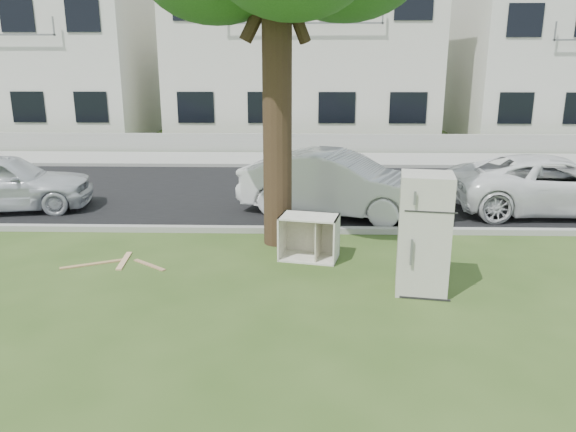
{
  "coord_description": "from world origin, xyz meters",
  "views": [
    {
      "loc": [
        0.08,
        -8.62,
        3.51
      ],
      "look_at": [
        -0.17,
        0.6,
        0.88
      ],
      "focal_mm": 35.0,
      "sensor_mm": 36.0,
      "label": 1
    }
  ],
  "objects_px": {
    "fridge": "(424,234)",
    "car_right": "(555,185)",
    "car_left": "(2,182)",
    "car_center": "(337,184)",
    "cabinet": "(309,237)"
  },
  "relations": [
    {
      "from": "fridge",
      "to": "car_right",
      "type": "xyz_separation_m",
      "value": [
        3.98,
        4.67,
        -0.26
      ]
    },
    {
      "from": "fridge",
      "to": "car_right",
      "type": "bearing_deg",
      "value": 58.7
    },
    {
      "from": "cabinet",
      "to": "car_center",
      "type": "bearing_deg",
      "value": 89.75
    },
    {
      "from": "car_right",
      "to": "car_left",
      "type": "bearing_deg",
      "value": 90.35
    },
    {
      "from": "car_center",
      "to": "car_left",
      "type": "bearing_deg",
      "value": 109.26
    },
    {
      "from": "fridge",
      "to": "car_center",
      "type": "xyz_separation_m",
      "value": [
        -1.07,
        4.33,
        -0.2
      ]
    },
    {
      "from": "car_right",
      "to": "car_left",
      "type": "relative_size",
      "value": 1.18
    },
    {
      "from": "cabinet",
      "to": "car_left",
      "type": "bearing_deg",
      "value": 168.92
    },
    {
      "from": "cabinet",
      "to": "car_right",
      "type": "bearing_deg",
      "value": 42.05
    },
    {
      "from": "cabinet",
      "to": "car_right",
      "type": "relative_size",
      "value": 0.21
    },
    {
      "from": "car_center",
      "to": "car_right",
      "type": "bearing_deg",
      "value": -65.79
    },
    {
      "from": "fridge",
      "to": "car_right",
      "type": "distance_m",
      "value": 6.14
    },
    {
      "from": "car_left",
      "to": "car_center",
      "type": "bearing_deg",
      "value": -101.99
    },
    {
      "from": "fridge",
      "to": "car_left",
      "type": "relative_size",
      "value": 0.46
    },
    {
      "from": "fridge",
      "to": "car_center",
      "type": "height_order",
      "value": "fridge"
    }
  ]
}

